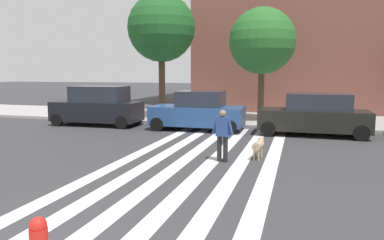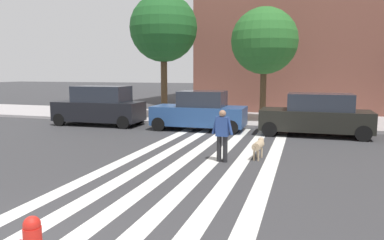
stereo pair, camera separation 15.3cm
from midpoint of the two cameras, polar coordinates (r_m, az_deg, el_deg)
name	(u,v)px [view 2 (the right image)]	position (r m, az deg, el deg)	size (l,w,h in m)	color
ground_plane	(169,156)	(12.22, -3.37, -5.69)	(160.00, 160.00, 0.00)	#353538
sidewalk_far	(228,118)	(21.62, 5.98, 0.27)	(80.00, 6.00, 0.15)	#A8A2A3
crosswalk_stripes	(201,158)	(11.87, 1.80, -6.06)	(4.95, 13.23, 0.01)	silver
parked_car_near_curb	(100,106)	(19.75, -14.14, 2.12)	(4.70, 2.06, 2.08)	black
parked_car_behind_first	(200,112)	(17.53, 1.47, 1.31)	(4.51, 2.01, 1.90)	navy
parked_car_third_in_line	(316,115)	(16.87, 19.25, 0.71)	(4.72, 1.94, 1.87)	black
street_tree_nearest	(164,28)	(21.50, -4.30, 14.21)	(3.89, 3.89, 7.13)	#4C3823
street_tree_middle	(264,41)	(20.34, 11.56, 12.08)	(3.59, 3.59, 6.13)	#4C3823
pedestrian_dog_walker	(222,133)	(11.29, 5.19, -2.01)	(0.71, 0.28, 1.64)	black
dog_on_leash	(259,145)	(11.95, 10.82, -3.94)	(0.33, 1.09, 0.65)	tan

